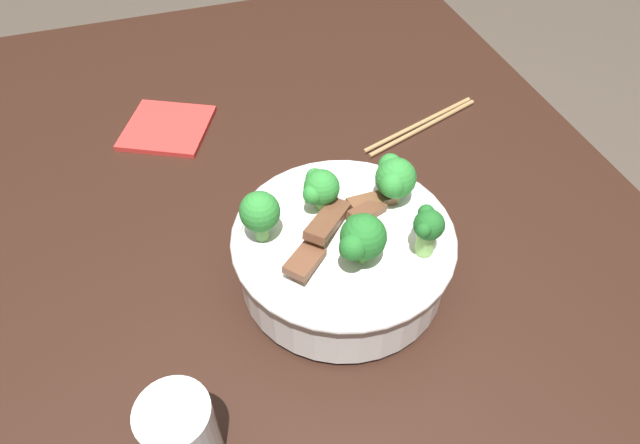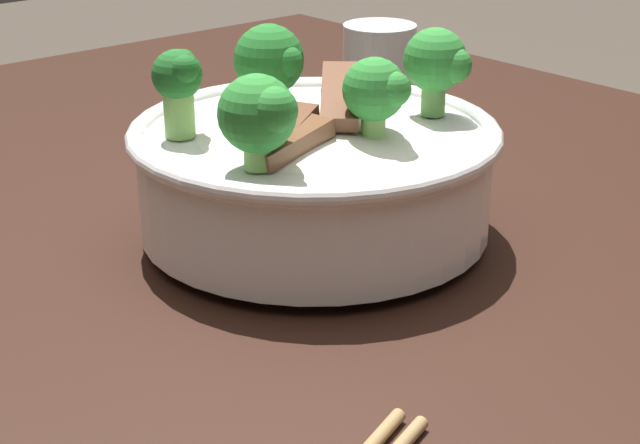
% 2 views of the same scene
% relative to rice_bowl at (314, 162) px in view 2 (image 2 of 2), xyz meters
% --- Properties ---
extents(dining_table, '(1.31, 0.91, 0.79)m').
position_rel_rice_bowl_xyz_m(dining_table, '(0.07, 0.02, -0.20)').
color(dining_table, black).
rests_on(dining_table, ground).
extents(rice_bowl, '(0.25, 0.25, 0.14)m').
position_rel_rice_bowl_xyz_m(rice_bowl, '(0.00, 0.00, 0.00)').
color(rice_bowl, white).
rests_on(rice_bowl, dining_table).
extents(drinking_glass, '(0.06, 0.06, 0.09)m').
position_rel_rice_bowl_xyz_m(drinking_glass, '(-0.15, 0.20, -0.01)').
color(drinking_glass, white).
rests_on(drinking_glass, dining_table).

